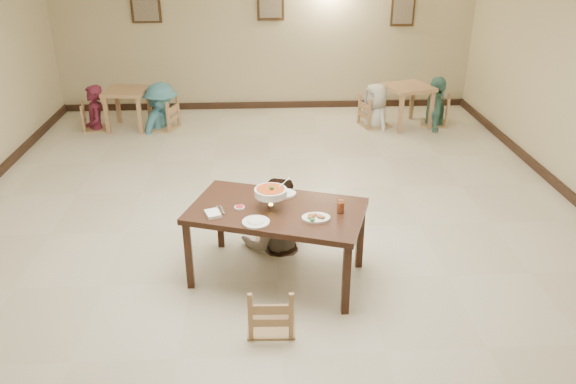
{
  "coord_description": "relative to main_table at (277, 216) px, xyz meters",
  "views": [
    {
      "loc": [
        -0.15,
        -5.94,
        3.32
      ],
      "look_at": [
        0.13,
        -0.6,
        0.77
      ],
      "focal_mm": 35.0,
      "sensor_mm": 36.0,
      "label": 1
    }
  ],
  "objects": [
    {
      "name": "floor",
      "position": [
        0.0,
        1.02,
        -0.71
      ],
      "size": [
        10.0,
        10.0,
        0.0
      ],
      "primitive_type": "plane",
      "color": "beige",
      "rests_on": "ground"
    },
    {
      "name": "wall_back",
      "position": [
        0.0,
        6.02,
        0.79
      ],
      "size": [
        10.0,
        0.0,
        10.0
      ],
      "primitive_type": "plane",
      "rotation": [
        1.57,
        0.0,
        0.0
      ],
      "color": "#CABB90",
      "rests_on": "floor"
    },
    {
      "name": "baseboard_back",
      "position": [
        0.0,
        5.99,
        -0.65
      ],
      "size": [
        8.0,
        0.06,
        0.12
      ],
      "primitive_type": "cube",
      "color": "black",
      "rests_on": "floor"
    },
    {
      "name": "picture_a",
      "position": [
        -2.2,
        5.98,
        1.19
      ],
      "size": [
        0.55,
        0.04,
        0.45
      ],
      "color": "#372313",
      "rests_on": "wall_back"
    },
    {
      "name": "picture_b",
      "position": [
        0.1,
        5.98,
        1.29
      ],
      "size": [
        0.5,
        0.04,
        0.6
      ],
      "color": "#372313",
      "rests_on": "wall_back"
    },
    {
      "name": "picture_c",
      "position": [
        2.6,
        5.98,
        1.14
      ],
      "size": [
        0.45,
        0.04,
        0.55
      ],
      "color": "#372313",
      "rests_on": "wall_back"
    },
    {
      "name": "main_table",
      "position": [
        0.0,
        0.0,
        0.0
      ],
      "size": [
        1.91,
        1.44,
        0.79
      ],
      "rotation": [
        0.0,
        0.0,
        -0.32
      ],
      "color": "#371C11",
      "rests_on": "floor"
    },
    {
      "name": "chair_far",
      "position": [
        0.0,
        0.77,
        -0.23
      ],
      "size": [
        0.46,
        0.46,
        0.98
      ],
      "rotation": [
        0.0,
        0.0,
        -0.02
      ],
      "color": "tan",
      "rests_on": "floor"
    },
    {
      "name": "chair_near",
      "position": [
        -0.08,
        -0.8,
        -0.26
      ],
      "size": [
        0.43,
        0.43,
        0.91
      ],
      "rotation": [
        0.0,
        0.0,
        3.11
      ],
      "color": "tan",
      "rests_on": "floor"
    },
    {
      "name": "main_diner",
      "position": [
        0.01,
        0.65,
        0.11
      ],
      "size": [
        0.82,
        0.64,
        1.65
      ],
      "primitive_type": "imported",
      "rotation": [
        0.0,
        0.0,
        3.17
      ],
      "color": "gray",
      "rests_on": "floor"
    },
    {
      "name": "curry_warmer",
      "position": [
        -0.06,
        0.02,
        0.25
      ],
      "size": [
        0.36,
        0.32,
        0.29
      ],
      "color": "silver",
      "rests_on": "main_table"
    },
    {
      "name": "rice_plate_far",
      "position": [
        0.06,
        0.31,
        0.1
      ],
      "size": [
        0.31,
        0.31,
        0.07
      ],
      "color": "white",
      "rests_on": "main_table"
    },
    {
      "name": "rice_plate_near",
      "position": [
        -0.2,
        -0.29,
        0.09
      ],
      "size": [
        0.26,
        0.26,
        0.06
      ],
      "color": "white",
      "rests_on": "main_table"
    },
    {
      "name": "fried_plate",
      "position": [
        0.36,
        -0.24,
        0.1
      ],
      "size": [
        0.27,
        0.27,
        0.06
      ],
      "color": "white",
      "rests_on": "main_table"
    },
    {
      "name": "chili_dish",
      "position": [
        -0.37,
        0.02,
        0.09
      ],
      "size": [
        0.1,
        0.1,
        0.02
      ],
      "color": "white",
      "rests_on": "main_table"
    },
    {
      "name": "napkin_cutlery",
      "position": [
        -0.62,
        -0.11,
        0.1
      ],
      "size": [
        0.21,
        0.28,
        0.03
      ],
      "color": "white",
      "rests_on": "main_table"
    },
    {
      "name": "drink_glass",
      "position": [
        0.62,
        -0.11,
        0.15
      ],
      "size": [
        0.07,
        0.07,
        0.14
      ],
      "color": "white",
      "rests_on": "main_table"
    },
    {
      "name": "bg_table_left",
      "position": [
        -2.49,
        4.89,
        -0.14
      ],
      "size": [
        0.78,
        0.78,
        0.71
      ],
      "rotation": [
        0.0,
        0.0,
        -0.11
      ],
      "color": "tan",
      "rests_on": "floor"
    },
    {
      "name": "bg_table_right",
      "position": [
        2.51,
        4.75,
        -0.1
      ],
      "size": [
        0.94,
        0.94,
        0.75
      ],
      "rotation": [
        0.0,
        0.0,
        0.32
      ],
      "color": "tan",
      "rests_on": "floor"
    },
    {
      "name": "bg_chair_ll",
      "position": [
        -3.08,
        4.86,
        -0.26
      ],
      "size": [
        0.43,
        0.43,
        0.92
      ],
      "rotation": [
        0.0,
        0.0,
        1.78
      ],
      "color": "tan",
      "rests_on": "floor"
    },
    {
      "name": "bg_chair_lr",
      "position": [
        -1.9,
        4.83,
        -0.19
      ],
      "size": [
        0.49,
        0.49,
        1.05
      ],
      "rotation": [
        0.0,
        0.0,
        -1.88
      ],
      "color": "tan",
      "rests_on": "floor"
    },
    {
      "name": "bg_chair_rl",
      "position": [
        1.95,
        4.81,
        -0.19
      ],
      "size": [
        0.49,
        0.49,
        1.04
      ],
      "rotation": [
        0.0,
        0.0,
        1.84
      ],
      "color": "tan",
      "rests_on": "floor"
    },
    {
      "name": "bg_chair_rr",
      "position": [
        3.06,
        4.82,
        -0.21
      ],
      "size": [
        0.47,
        0.47,
        1.0
      ],
      "rotation": [
        0.0,
        0.0,
        -1.87
      ],
      "color": "tan",
      "rests_on": "floor"
    },
    {
      "name": "bg_diner_a",
      "position": [
        -3.08,
        4.86,
        0.08
      ],
      "size": [
        0.57,
        0.68,
        1.59
      ],
      "primitive_type": "imported",
      "rotation": [
        0.0,
        0.0,
        5.09
      ],
      "color": "maroon",
      "rests_on": "floor"
    },
    {
      "name": "bg_diner_b",
      "position": [
        -1.9,
        4.83,
        0.12
      ],
      "size": [
        1.02,
        1.24,
        1.67
      ],
      "primitive_type": "imported",
      "rotation": [
        0.0,
        0.0,
        1.14
      ],
      "color": "teal",
      "rests_on": "floor"
    },
    {
      "name": "bg_diner_c",
      "position": [
        1.95,
        4.81,
        0.06
      ],
      "size": [
        0.74,
        0.89,
        1.55
      ],
      "primitive_type": "imported",
      "rotation": [
        0.0,
        0.0,
        5.1
      ],
      "color": "silver",
      "rests_on": "floor"
    },
    {
      "name": "bg_diner_d",
      "position": [
        3.06,
        4.82,
        0.17
      ],
      "size": [
        0.66,
        1.1,
        1.76
      ],
      "primitive_type": "imported",
      "rotation": [
        0.0,
        0.0,
        1.33
      ],
      "color": "#529484",
      "rests_on": "floor"
    }
  ]
}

